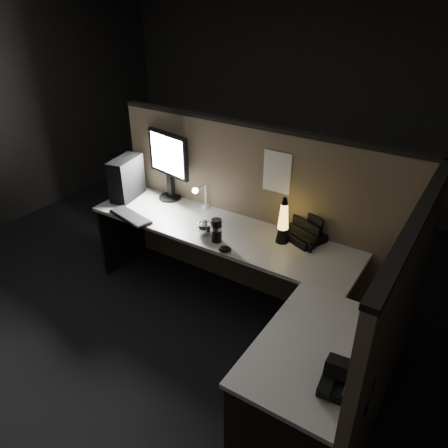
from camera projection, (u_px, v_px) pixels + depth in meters
The scene contains 17 objects.
floor at pixel (194, 348), 3.37m from camera, with size 6.00×6.00×0.00m, color black.
room_shell at pixel (184, 148), 2.58m from camera, with size 6.00×6.00×6.00m.
partition_back at pixel (256, 215), 3.69m from camera, with size 2.66×0.06×1.50m, color brown.
partition_right at pixel (391, 334), 2.45m from camera, with size 0.06×1.66×1.50m, color brown.
desk at pixel (231, 278), 3.19m from camera, with size 2.60×1.60×0.73m.
pc_tower at pixel (126, 178), 3.95m from camera, with size 0.16×0.36×0.38m, color black.
monitor at pixel (169, 160), 3.85m from camera, with size 0.48×0.21×0.62m.
keyboard at pixel (130, 217), 3.68m from camera, with size 0.43×0.14×0.02m, color black.
mouse at pixel (225, 249), 3.22m from camera, with size 0.10×0.07×0.04m, color black.
clip_lamp at pixel (200, 196), 3.71m from camera, with size 0.05×0.20×0.25m.
organizer at pixel (305, 233), 3.37m from camera, with size 0.35×0.34×0.21m.
lava_lamp at pixel (283, 224), 3.28m from camera, with size 0.10×0.10×0.38m.
travel_mug at pixel (217, 230), 3.31m from camera, with size 0.08×0.08×0.19m, color black.
steel_mug at pixel (205, 229), 3.43m from camera, with size 0.13×0.13×0.10m, color silver.
figurine at pixel (298, 231), 3.40m from camera, with size 0.06×0.06×0.06m, color yellow.
pinned_paper at pixel (277, 172), 3.36m from camera, with size 0.23×0.00×0.33m, color white.
desk_phone at pixel (347, 380), 2.13m from camera, with size 0.26×0.27×0.14m.
Camera 1 is at (1.53, -1.95, 2.49)m, focal length 35.00 mm.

